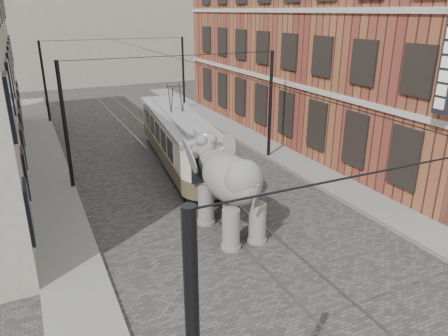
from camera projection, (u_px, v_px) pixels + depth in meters
ground at (234, 218)px, 17.42m from camera, size 120.00×120.00×0.00m
tram_rails at (234, 218)px, 17.41m from camera, size 1.54×80.00×0.02m
sidewalk_right at (349, 191)px, 19.79m from camera, size 2.00×60.00×0.15m
sidewalk_left at (68, 252)px, 14.79m from camera, size 2.00×60.00×0.15m
brick_building at (325, 43)px, 27.35m from camera, size 8.00×26.00×12.00m
distant_block at (80, 20)px, 48.89m from camera, size 28.00×10.00×14.00m
catenary at (185, 120)px, 20.53m from camera, size 11.00×30.20×6.00m
tram at (177, 127)px, 22.61m from camera, size 3.49×11.19×4.37m
elephant at (231, 191)px, 15.74m from camera, size 3.17×5.58×3.38m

